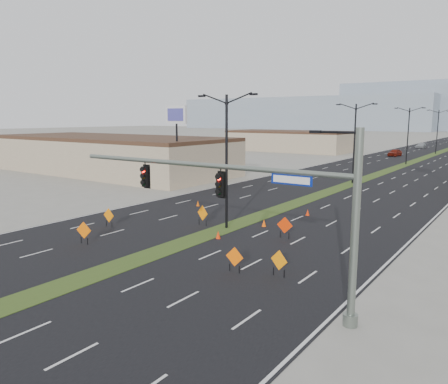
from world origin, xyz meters
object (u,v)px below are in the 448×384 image
Objects in this scene: car_left at (395,153)px; construction_sign_2 at (203,214)px; cone_0 at (264,223)px; streetlight_0 at (227,157)px; construction_sign_5 at (279,261)px; construction_sign_3 at (285,226)px; streetlight_1 at (354,141)px; car_far at (421,145)px; pole_sign_west at (176,121)px; cone_3 at (198,203)px; construction_sign_1 at (84,231)px; construction_sign_4 at (235,258)px; cone_1 at (218,235)px; signal_mast at (254,198)px; streetlight_2 at (408,134)px; streetlight_3 at (437,130)px; construction_sign_0 at (109,216)px; cone_2 at (308,213)px.

construction_sign_2 is (4.08, -72.63, 0.17)m from car_left.
streetlight_0 is at bearing -135.54° from cone_0.
construction_sign_3 is at bearing 126.94° from construction_sign_5.
car_far is (-6.97, 74.88, -4.72)m from streetlight_1.
streetlight_1 is 22.40m from pole_sign_west.
streetlight_1 reaches higher than cone_3.
streetlight_0 reaches higher than construction_sign_3.
car_far is 110.69m from construction_sign_5.
car_left is 3.11× the size of construction_sign_5.
construction_sign_1 is (-5.32, -8.96, -4.52)m from streetlight_0.
construction_sign_4 is at bearing -147.82° from construction_sign_5.
construction_sign_1 is at bearing -83.18° from cone_3.
cone_1 is at bearing -87.74° from streetlight_1.
construction_sign_3 is at bearing 109.76° from signal_mast.
cone_1 is at bearing -88.82° from streetlight_2.
construction_sign_3 is 2.85× the size of cone_3.
construction_sign_5 is at bearing 17.21° from construction_sign_4.
streetlight_0 reaches higher than car_far.
car_far is at bearing 95.32° from streetlight_1.
signal_mast is 1.63× the size of streetlight_2.
cone_1 is (7.29, -74.95, -0.49)m from car_left.
streetlight_1 is 2.21× the size of car_left.
streetlight_3 is 89.38m from construction_sign_0.
cone_1 reaches higher than cone_2.
cone_3 is at bearing -97.87° from streetlight_2.
car_far is 90.42m from pole_sign_west.
construction_sign_2 is 10.71m from construction_sign_4.
construction_sign_3 is at bearing -29.28° from pole_sign_west.
car_left is (-6.08, 72.22, -4.65)m from streetlight_0.
signal_mast is 29.31× the size of cone_2.
cone_2 is (5.22, 7.97, -0.66)m from construction_sign_2.
signal_mast is 1.68× the size of pole_sign_west.
streetlight_1 reaches higher than car_far.
cone_0 is (2.10, -25.94, -5.13)m from streetlight_1.
car_far is 101.23m from cone_0.
construction_sign_3 is (-3.59, 10.01, -3.89)m from signal_mast.
cone_2 is (10.84, 12.51, -0.58)m from construction_sign_0.
construction_sign_4 is at bearing -44.87° from cone_3.
pole_sign_west is at bearing 150.14° from construction_sign_2.
cone_0 is (-2.86, 2.05, -0.62)m from construction_sign_3.
streetlight_2 is at bearing 90.00° from streetlight_0.
car_left is at bearing 98.18° from cone_2.
streetlight_1 is at bearing 66.50° from construction_sign_1.
signal_mast is 3.41× the size of car_far.
construction_sign_4 is (0.94, -7.63, -0.06)m from construction_sign_3.
streetlight_2 is 64.06m from construction_sign_4.
construction_sign_1 is at bearing 175.72° from signal_mast.
signal_mast is 28.39× the size of cone_0.
streetlight_3 is 93.22m from construction_sign_1.
cone_1 is (8.18, -105.61, -0.41)m from car_far.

